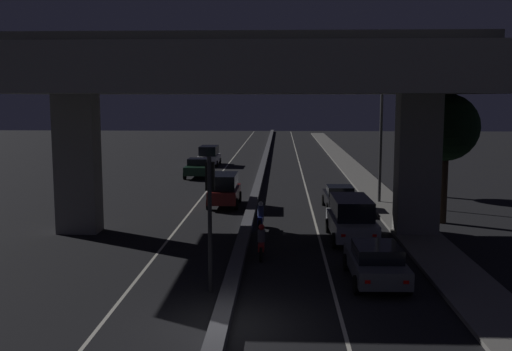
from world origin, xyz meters
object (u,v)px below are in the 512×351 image
at_px(car_dark_green_second_oncoming, 198,168).
at_px(motorcycle_red_filtering_near, 261,243).
at_px(car_grey_lead, 376,262).
at_px(motorcycle_blue_filtering_mid, 261,218).
at_px(car_silver_second, 351,218).
at_px(car_white_third_oncoming, 209,155).
at_px(street_lamp, 376,128).
at_px(car_dark_red_lead_oncoming, 224,189).
at_px(traffic_light_left_of_median, 210,200).
at_px(car_black_third, 340,198).
at_px(pedestrian_on_sidewalk, 412,208).

bearing_deg(car_dark_green_second_oncoming, motorcycle_red_filtering_near, 14.29).
distance_m(car_grey_lead, motorcycle_blue_filtering_mid, 9.38).
xyz_separation_m(car_silver_second, car_dark_green_second_oncoming, (-10.02, 21.22, -0.25)).
distance_m(car_white_third_oncoming, motorcycle_red_filtering_near, 33.82).
height_order(street_lamp, car_dark_green_second_oncoming, street_lamp).
bearing_deg(car_dark_red_lead_oncoming, traffic_light_left_of_median, 4.08).
bearing_deg(car_silver_second, car_black_third, -2.83).
xyz_separation_m(car_grey_lead, car_dark_green_second_oncoming, (-10.16, 27.60, 0.05)).
bearing_deg(motorcycle_red_filtering_near, street_lamp, -26.55).
bearing_deg(pedestrian_on_sidewalk, car_dark_green_second_oncoming, 125.38).
relative_size(street_lamp, car_silver_second, 1.68).
relative_size(car_black_third, motorcycle_red_filtering_near, 2.34).
height_order(car_silver_second, car_dark_green_second_oncoming, car_silver_second).
xyz_separation_m(car_grey_lead, motorcycle_blue_filtering_mid, (-4.37, 8.30, -0.13)).
relative_size(car_silver_second, car_black_third, 1.10).
height_order(car_silver_second, car_black_third, car_silver_second).
bearing_deg(street_lamp, car_white_third_oncoming, 121.75).
relative_size(car_grey_lead, car_dark_green_second_oncoming, 1.06).
xyz_separation_m(car_dark_red_lead_oncoming, motorcycle_blue_filtering_mid, (2.41, -6.42, -0.42)).
height_order(traffic_light_left_of_median, motorcycle_blue_filtering_mid, traffic_light_left_of_median).
distance_m(car_silver_second, car_black_third, 7.43).
xyz_separation_m(car_dark_red_lead_oncoming, motorcycle_red_filtering_near, (2.62, -11.62, -0.43)).
bearing_deg(car_dark_green_second_oncoming, car_dark_red_lead_oncoming, 15.22).
bearing_deg(motorcycle_blue_filtering_mid, street_lamp, -38.16).
bearing_deg(car_silver_second, car_dark_red_lead_oncoming, 37.13).
distance_m(traffic_light_left_of_median, motorcycle_red_filtering_near, 5.23).
distance_m(car_black_third, car_dark_green_second_oncoming, 17.17).
bearing_deg(motorcycle_red_filtering_near, car_white_third_oncoming, 11.20).
height_order(traffic_light_left_of_median, car_silver_second, traffic_light_left_of_median).
bearing_deg(motorcycle_red_filtering_near, car_dark_red_lead_oncoming, 13.43).
height_order(motorcycle_red_filtering_near, pedestrian_on_sidewalk, pedestrian_on_sidewalk).
relative_size(traffic_light_left_of_median, street_lamp, 0.58).
height_order(car_silver_second, car_white_third_oncoming, car_silver_second).
height_order(street_lamp, car_grey_lead, street_lamp).
relative_size(car_dark_green_second_oncoming, pedestrian_on_sidewalk, 2.24).
height_order(car_black_third, car_white_third_oncoming, car_white_third_oncoming).
height_order(traffic_light_left_of_median, car_grey_lead, traffic_light_left_of_median).
bearing_deg(car_white_third_oncoming, car_black_third, 25.52).
xyz_separation_m(car_silver_second, car_dark_red_lead_oncoming, (-6.64, 8.34, -0.00)).
relative_size(motorcycle_blue_filtering_mid, pedestrian_on_sidewalk, 1.00).
bearing_deg(car_black_third, motorcycle_red_filtering_near, 157.49).
bearing_deg(car_grey_lead, car_white_third_oncoming, 14.83).
xyz_separation_m(car_white_third_oncoming, motorcycle_red_filtering_near, (6.16, -33.25, -0.38)).
bearing_deg(car_dark_green_second_oncoming, traffic_light_left_of_median, 9.26).
height_order(car_black_third, motorcycle_blue_filtering_mid, motorcycle_blue_filtering_mid).
bearing_deg(car_grey_lead, traffic_light_left_of_median, 100.73).
bearing_deg(car_silver_second, motorcycle_blue_filtering_mid, 64.13).
relative_size(traffic_light_left_of_median, motorcycle_red_filtering_near, 2.52).
height_order(traffic_light_left_of_median, pedestrian_on_sidewalk, traffic_light_left_of_median).
height_order(street_lamp, pedestrian_on_sidewalk, street_lamp).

